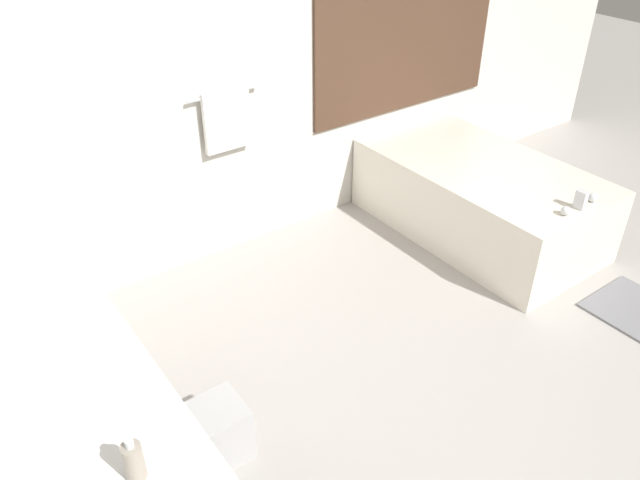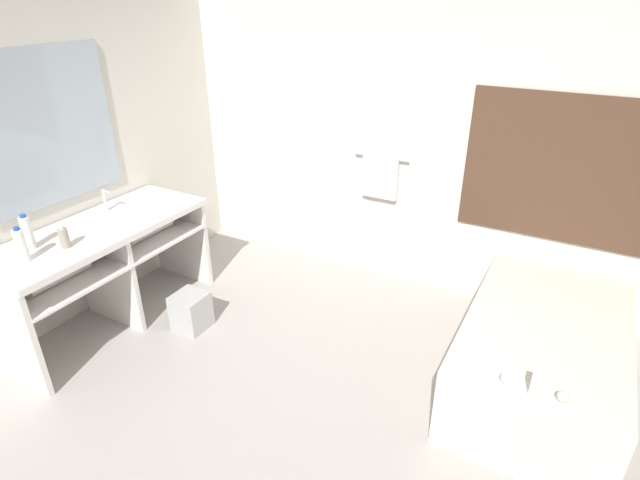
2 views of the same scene
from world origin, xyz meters
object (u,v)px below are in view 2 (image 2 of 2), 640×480
Objects in this scene: soap_dispenser at (64,238)px; waste_bin at (191,311)px; water_bottle_1 at (27,233)px; bathtub at (543,347)px; water_bottle_2 at (21,245)px.

soap_dispenser is 0.56× the size of waste_bin.
water_bottle_1 is 1.28m from waste_bin.
waste_bin is at bearing 43.83° from water_bottle_1.
bathtub reaches higher than waste_bin.
waste_bin is at bearing -165.15° from bathtub.
water_bottle_1 is 1.03× the size of water_bottle_2.
water_bottle_2 is 0.82× the size of waste_bin.
water_bottle_1 is at bearing -136.17° from waste_bin.
water_bottle_2 reaches higher than soap_dispenser.
water_bottle_2 reaches higher than bathtub.
soap_dispenser is at bearing -132.78° from waste_bin.
water_bottle_1 is at bearing 135.69° from water_bottle_2.
water_bottle_1 reaches higher than bathtub.
soap_dispenser is (-3.02, -1.22, 0.62)m from bathtub.
soap_dispenser is at bearing -157.98° from bathtub.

